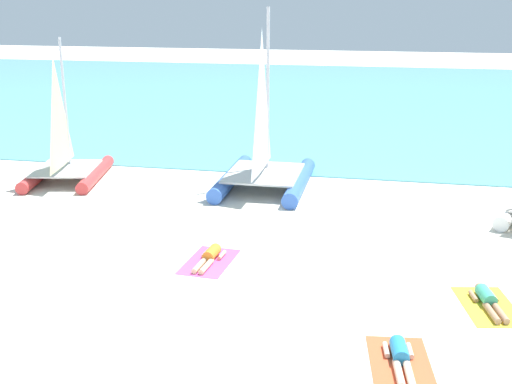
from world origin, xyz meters
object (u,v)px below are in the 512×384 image
(sailboat_red, at_px, (66,160))
(sunbather_right, at_px, (488,300))
(towel_left, at_px, (209,262))
(sunbather_middle, at_px, (400,356))
(sailboat_blue, at_px, (264,163))
(towel_middle, at_px, (400,364))
(towel_right, at_px, (488,306))
(sunbather_left, at_px, (210,256))

(sailboat_red, height_order, sunbather_right, sailboat_red)
(sailboat_red, bearing_deg, towel_left, -52.15)
(sailboat_red, bearing_deg, sunbather_middle, -51.25)
(sailboat_red, height_order, sailboat_blue, sailboat_blue)
(sunbather_middle, bearing_deg, sunbather_right, 47.76)
(sailboat_blue, height_order, sunbather_right, sailboat_blue)
(sunbather_middle, distance_m, sunbather_right, 3.29)
(towel_middle, bearing_deg, sunbather_right, 55.61)
(sailboat_blue, bearing_deg, towel_right, -50.63)
(towel_left, xyz_separation_m, sunbather_middle, (4.68, -3.75, 0.13))
(sunbather_right, bearing_deg, sunbather_left, 159.24)
(sunbather_middle, relative_size, towel_right, 0.83)
(sailboat_blue, xyz_separation_m, towel_middle, (4.56, -10.49, -0.91))
(towel_middle, bearing_deg, sunbather_middle, 97.08)
(towel_right, relative_size, sunbather_right, 1.22)
(sunbather_left, bearing_deg, sunbather_right, -5.51)
(sunbather_left, relative_size, towel_middle, 0.82)
(sailboat_red, height_order, sunbather_left, sailboat_red)
(sailboat_red, bearing_deg, towel_middle, -51.41)
(sunbather_middle, relative_size, sunbather_right, 1.00)
(sailboat_blue, height_order, sunbather_left, sailboat_blue)
(towel_left, relative_size, towel_middle, 1.00)
(towel_left, bearing_deg, sailboat_red, 138.97)
(sailboat_red, xyz_separation_m, towel_right, (13.68, -7.30, -0.75))
(sailboat_red, height_order, towel_left, sailboat_red)
(towel_left, bearing_deg, towel_middle, -39.15)
(towel_left, xyz_separation_m, sunbather_left, (0.00, 0.07, 0.13))
(sailboat_blue, relative_size, towel_right, 3.22)
(towel_right, bearing_deg, sailboat_blue, 129.61)
(sunbather_right, bearing_deg, towel_middle, -135.39)
(sailboat_red, height_order, towel_right, sailboat_red)
(towel_middle, relative_size, towel_right, 1.00)
(sunbather_left, distance_m, towel_right, 6.69)
(sunbather_middle, bearing_deg, sunbather_left, 133.69)
(sailboat_red, relative_size, towel_right, 2.67)
(towel_right, bearing_deg, towel_middle, -125.22)
(towel_left, xyz_separation_m, towel_middle, (4.69, -3.82, 0.00))
(sailboat_red, height_order, sunbather_middle, sailboat_red)
(sailboat_red, distance_m, towel_right, 15.53)
(sailboat_blue, xyz_separation_m, towel_right, (6.46, -7.80, -0.91))
(towel_middle, height_order, sunbather_right, sunbather_right)
(towel_middle, bearing_deg, sunbather_left, 140.34)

